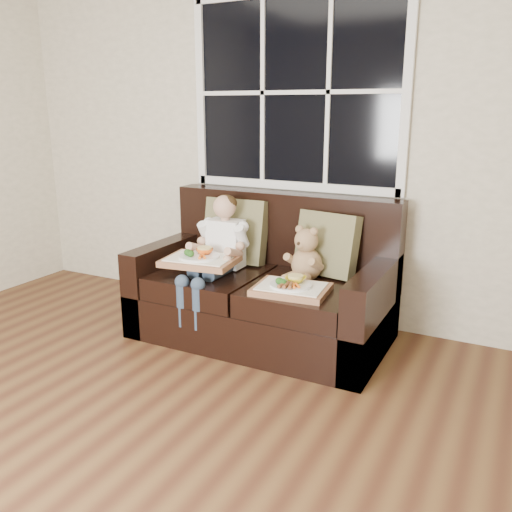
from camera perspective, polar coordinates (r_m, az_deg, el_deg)
The scene contains 9 objects.
ground at distance 2.64m, azimuth -25.22°, elevation -22.32°, with size 5.00×5.00×0.00m, color brown.
window_back at distance 3.98m, azimuth 4.16°, elevation 16.81°, with size 1.62×0.04×1.37m.
loveseat at distance 3.77m, azimuth 1.00°, elevation -3.81°, with size 1.70×0.92×0.96m.
pillow_left at distance 3.94m, azimuth -2.16°, elevation 2.65°, with size 0.47×0.23×0.47m.
pillow_right at distance 3.66m, azimuth 7.48°, elevation 1.24°, with size 0.45×0.26×0.44m.
child at distance 3.72m, azimuth -3.96°, elevation 1.04°, with size 0.35×0.59×0.80m.
teddy_bear at distance 3.57m, azimuth 5.29°, elevation -0.15°, with size 0.24×0.29×0.37m.
tray_left at distance 3.61m, azimuth -5.89°, elevation -0.33°, with size 0.51×0.41×0.11m.
tray_right at distance 3.33m, azimuth 3.75°, elevation -3.33°, with size 0.48×0.38×0.10m.
Camera 1 is at (1.77, -1.18, 1.55)m, focal length 38.00 mm.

